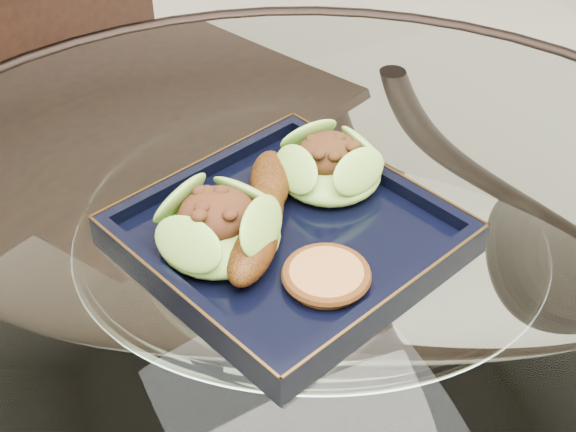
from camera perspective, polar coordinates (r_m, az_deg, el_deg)
name	(u,v)px	position (r m, az deg, el deg)	size (l,w,h in m)	color
dining_table	(307,376)	(0.88, 1.35, -11.33)	(1.13, 1.13, 0.77)	white
dining_chair	(102,141)	(1.26, -13.07, 5.20)	(0.59, 0.59, 1.06)	black
navy_plate	(288,240)	(0.77, 0.00, -1.72)	(0.27, 0.27, 0.02)	black
lettuce_wrap_left	(219,229)	(0.74, -4.94, -0.95)	(0.11, 0.11, 0.04)	#4F922A
lettuce_wrap_right	(330,167)	(0.82, 2.97, 3.47)	(0.11, 0.11, 0.04)	#62A730
roasted_plantain	(262,213)	(0.76, -1.86, 0.18)	(0.19, 0.04, 0.04)	#612F0A
crumb_patty	(326,276)	(0.71, 2.74, -4.31)	(0.07, 0.07, 0.01)	#B1723B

